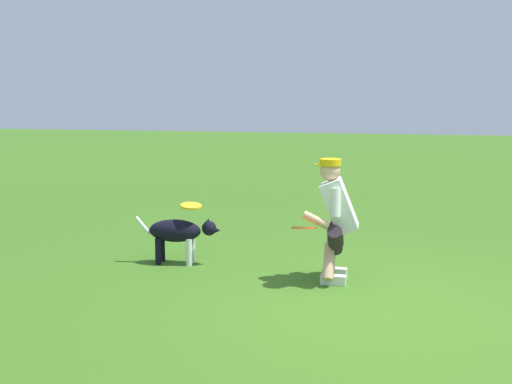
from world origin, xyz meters
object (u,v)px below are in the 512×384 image
at_px(person, 335,216).
at_px(frisbee_held, 304,228).
at_px(frisbee_flying, 191,206).
at_px(dog, 179,233).

xyz_separation_m(person, frisbee_held, (0.28, 0.26, -0.09)).
relative_size(frisbee_flying, frisbee_held, 0.97).
xyz_separation_m(frisbee_flying, frisbee_held, (-1.41, 0.50, -0.08)).
bearing_deg(person, frisbee_flying, -12.25).
distance_m(person, frisbee_flying, 1.71).
height_order(dog, frisbee_held, frisbee_held).
height_order(person, dog, person).
bearing_deg(frisbee_held, frisbee_flying, -19.60).
bearing_deg(frisbee_flying, frisbee_held, 160.40).
distance_m(person, frisbee_held, 0.40).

